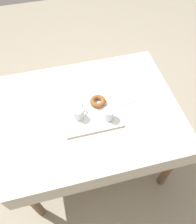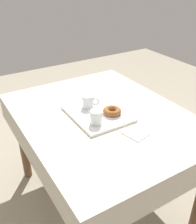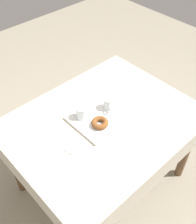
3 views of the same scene
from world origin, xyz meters
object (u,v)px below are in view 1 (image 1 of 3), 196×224
object	(u,v)px
water_glass_near	(108,115)
sugar_donut_left	(98,101)
tea_mug_left	(78,113)
paper_napkin	(126,98)
donut_plate_left	(98,103)
dining_table	(91,117)
serving_tray	(90,113)

from	to	relation	value
water_glass_near	sugar_donut_left	xyz separation A→B (m)	(-0.04, 0.14, -0.01)
tea_mug_left	paper_napkin	distance (m)	0.39
donut_plate_left	sugar_donut_left	size ratio (longest dim) A/B	1.14
water_glass_near	dining_table	bearing A→B (deg)	132.44
dining_table	sugar_donut_left	xyz separation A→B (m)	(0.06, 0.03, 0.14)
paper_napkin	sugar_donut_left	bearing A→B (deg)	-178.40
dining_table	paper_napkin	xyz separation A→B (m)	(0.28, 0.04, 0.10)
tea_mug_left	water_glass_near	size ratio (longest dim) A/B	1.18
water_glass_near	sugar_donut_left	distance (m)	0.15
dining_table	paper_napkin	distance (m)	0.30
water_glass_near	tea_mug_left	bearing A→B (deg)	163.16
tea_mug_left	water_glass_near	xyz separation A→B (m)	(0.20, -0.06, -0.00)
serving_tray	paper_napkin	distance (m)	0.30
sugar_donut_left	paper_napkin	bearing A→B (deg)	1.60
serving_tray	donut_plate_left	size ratio (longest dim) A/B	3.07
dining_table	donut_plate_left	size ratio (longest dim) A/B	9.81
tea_mug_left	donut_plate_left	size ratio (longest dim) A/B	0.78
serving_tray	water_glass_near	distance (m)	0.14
dining_table	tea_mug_left	distance (m)	0.19
donut_plate_left	paper_napkin	xyz separation A→B (m)	(0.22, 0.01, -0.02)
dining_table	serving_tray	size ratio (longest dim) A/B	3.19
serving_tray	water_glass_near	world-z (taller)	water_glass_near
sugar_donut_left	paper_napkin	world-z (taller)	sugar_donut_left
tea_mug_left	sugar_donut_left	distance (m)	0.18
sugar_donut_left	serving_tray	bearing A→B (deg)	-137.72
tea_mug_left	serving_tray	bearing A→B (deg)	10.40
dining_table	water_glass_near	distance (m)	0.21
water_glass_near	donut_plate_left	xyz separation A→B (m)	(-0.04, 0.14, -0.03)
serving_tray	tea_mug_left	world-z (taller)	tea_mug_left
tea_mug_left	water_glass_near	distance (m)	0.21
water_glass_near	paper_napkin	xyz separation A→B (m)	(0.18, 0.15, -0.05)
water_glass_near	donut_plate_left	bearing A→B (deg)	105.87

